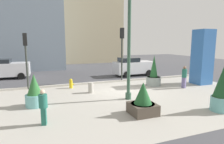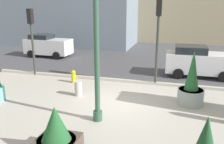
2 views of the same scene
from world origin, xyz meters
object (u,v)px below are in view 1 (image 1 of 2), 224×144
Objects in this scene: traffic_light_corner at (122,46)px; car_curb_west at (7,69)px; lamp_post at (129,45)px; concrete_bollard at (91,88)px; art_pillar_blue at (202,57)px; traffic_light_far_side at (26,52)px; potted_plant_near_right at (143,101)px; potted_plant_by_pillar at (154,75)px; pedestrian_by_curb at (184,76)px; car_curb_east at (133,67)px; pedestrian_crossing at (43,106)px; potted_plant_mid_plaza at (222,91)px; potted_plant_curbside at (35,93)px; fire_hydrant at (71,83)px.

traffic_light_corner is 1.20× the size of car_curb_west.
concrete_bollard is (-1.81, 2.28, -2.97)m from lamp_post.
art_pillar_blue is 1.09× the size of traffic_light_far_side.
car_curb_west is at bearing 120.79° from potted_plant_near_right.
traffic_light_far_side is (-9.52, 2.30, 1.94)m from potted_plant_by_pillar.
art_pillar_blue is at bearing 16.53° from pedestrian_by_curb.
potted_plant_near_right is at bearing -53.51° from traffic_light_far_side.
concrete_bollard is at bearing -176.06° from potted_plant_by_pillar.
art_pillar_blue is 6.82m from traffic_light_corner.
car_curb_east reaches higher than pedestrian_crossing.
pedestrian_by_curb is at bearing 69.59° from potted_plant_mid_plaza.
traffic_light_corner is 3.03× the size of pedestrian_crossing.
concrete_bollard is 0.48× the size of pedestrian_crossing.
potted_plant_curbside is at bearing 154.93° from potted_plant_mid_plaza.
potted_plant_mid_plaza is 10.06m from fire_hydrant.
potted_plant_curbside reaches higher than pedestrian_by_curb.
fire_hydrant is 4.01m from traffic_light_far_side.
pedestrian_crossing is (-8.55, 1.50, -0.21)m from potted_plant_mid_plaza.
concrete_bollard is at bearing 177.14° from art_pillar_blue.
traffic_light_corner is at bearing 151.91° from art_pillar_blue.
potted_plant_curbside is 9.19m from potted_plant_by_pillar.
potted_plant_mid_plaza reaches higher than potted_plant_curbside.
art_pillar_blue is at bearing 52.24° from potted_plant_mid_plaza.
lamp_post is 5.90m from pedestrian_by_curb.
potted_plant_curbside reaches higher than pedestrian_crossing.
traffic_light_far_side reaches higher than potted_plant_mid_plaza.
art_pillar_blue is at bearing 16.94° from pedestrian_crossing.
potted_plant_near_right reaches higher than fire_hydrant.
pedestrian_by_curb reaches higher than concrete_bollard.
traffic_light_far_side is 2.67× the size of pedestrian_crossing.
car_curb_west is at bearing 130.00° from potted_plant_mid_plaza.
lamp_post is 7.99m from art_pillar_blue.
potted_plant_near_right is (-3.98, 1.04, -0.39)m from potted_plant_mid_plaza.
lamp_post is 8.89m from car_curb_east.
car_curb_west is (-11.60, 7.60, 0.09)m from potted_plant_by_pillar.
traffic_light_corner is at bearing 10.43° from fire_hydrant.
car_curb_east is at bearing 25.37° from fire_hydrant.
lamp_post is 3.80× the size of potted_plant_curbside.
traffic_light_corner reaches higher than fire_hydrant.
potted_plant_by_pillar is (0.01, 6.22, -0.19)m from potted_plant_mid_plaza.
potted_plant_by_pillar reaches higher than fire_hydrant.
pedestrian_by_curb is at bearing -34.52° from car_curb_west.
traffic_light_far_side is 5.99m from car_curb_west.
lamp_post is at bearing 80.23° from potted_plant_near_right.
pedestrian_crossing is at bearing -126.36° from concrete_bollard.
pedestrian_by_curb is (10.29, 3.15, 0.09)m from pedestrian_crossing.
potted_plant_near_right reaches higher than concrete_bollard.
lamp_post reaches higher than fire_hydrant.
traffic_light_corner is at bearing 70.71° from lamp_post.
traffic_light_corner is at bearing 101.89° from potted_plant_mid_plaza.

